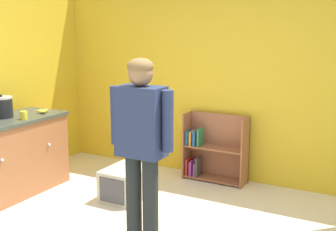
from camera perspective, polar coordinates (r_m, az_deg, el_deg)
back_wall at (r=5.46m, az=9.83°, el=5.29°), size 5.20×0.06×2.70m
bookshelf at (r=5.59m, az=5.80°, el=-4.71°), size 0.80×0.28×0.85m
standing_person at (r=3.48m, az=-3.52°, el=-3.56°), size 0.57×0.22×1.70m
pet_carrier at (r=5.04m, az=-5.57°, el=-8.84°), size 0.42×0.55×0.36m
crock_pot at (r=5.36m, az=-20.96°, el=1.03°), size 0.25×0.25×0.27m
banana_bunch at (r=5.50m, az=-15.96°, el=0.60°), size 0.15×0.16×0.04m
yellow_cup at (r=5.18m, az=-18.37°, el=0.03°), size 0.08×0.08×0.09m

